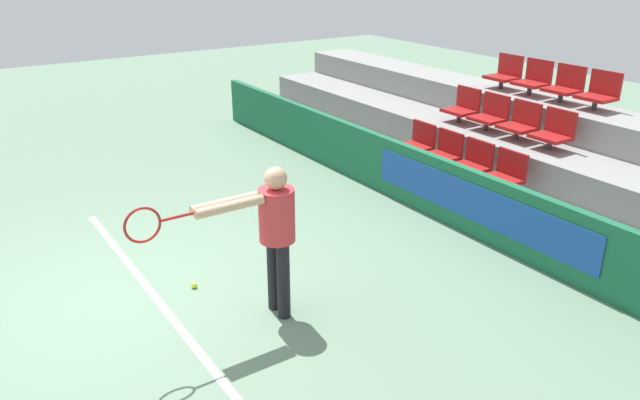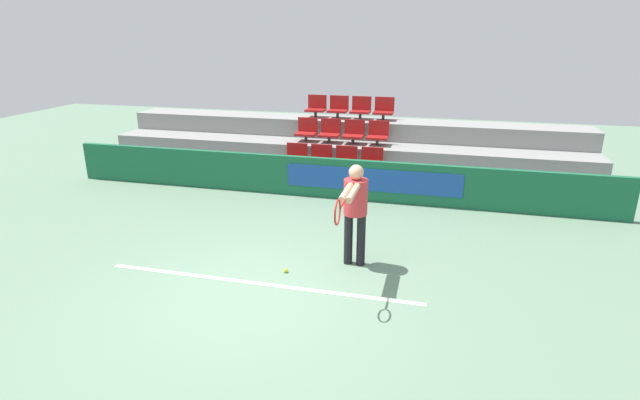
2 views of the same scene
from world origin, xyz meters
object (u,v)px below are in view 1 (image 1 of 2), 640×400
at_px(stadium_chair_2, 473,162).
at_px(stadium_chair_3, 506,173).
at_px(tennis_player, 270,226).
at_px(stadium_chair_11, 600,92).
at_px(stadium_chair_6, 521,122).
at_px(tennis_ball, 194,285).
at_px(stadium_chair_9, 534,79).
at_px(stadium_chair_4, 463,106).
at_px(stadium_chair_1, 444,151).
at_px(stadium_chair_7, 554,131).
at_px(stadium_chair_8, 505,73).
at_px(stadium_chair_5, 491,114).
at_px(stadium_chair_10, 565,85).
at_px(stadium_chair_0, 418,142).

distance_m(stadium_chair_2, stadium_chair_3, 0.57).
bearing_deg(tennis_player, stadium_chair_11, 92.87).
distance_m(stadium_chair_6, tennis_ball, 5.16).
distance_m(stadium_chair_2, stadium_chair_9, 2.07).
bearing_deg(stadium_chair_4, stadium_chair_1, -57.77).
height_order(stadium_chair_3, stadium_chair_6, stadium_chair_6).
distance_m(stadium_chair_3, stadium_chair_7, 1.00).
bearing_deg(stadium_chair_6, stadium_chair_8, 141.59).
bearing_deg(stadium_chair_7, tennis_ball, -96.79).
height_order(stadium_chair_6, stadium_chair_8, stadium_chair_8).
bearing_deg(stadium_chair_4, stadium_chair_9, 57.77).
height_order(stadium_chair_5, tennis_player, tennis_player).
xyz_separation_m(stadium_chair_6, stadium_chair_11, (0.57, 0.90, 0.43)).
bearing_deg(tennis_player, stadium_chair_3, 94.48).
bearing_deg(stadium_chair_6, stadium_chair_2, -90.00).
distance_m(stadium_chair_2, stadium_chair_11, 2.07).
distance_m(stadium_chair_1, stadium_chair_7, 1.51).
height_order(stadium_chair_1, stadium_chair_6, stadium_chair_6).
xyz_separation_m(stadium_chair_2, stadium_chair_7, (0.57, 0.90, 0.43)).
relative_size(stadium_chair_1, stadium_chair_10, 1.00).
bearing_deg(tennis_player, tennis_ball, -153.94).
xyz_separation_m(stadium_chair_7, tennis_ball, (-0.60, -5.05, -1.07)).
distance_m(stadium_chair_1, stadium_chair_9, 1.99).
relative_size(stadium_chair_3, stadium_chair_6, 1.00).
height_order(stadium_chair_4, stadium_chair_11, stadium_chair_11).
bearing_deg(stadium_chair_7, stadium_chair_5, 180.00).
relative_size(stadium_chair_1, tennis_ball, 8.11).
bearing_deg(stadium_chair_4, stadium_chair_5, 0.00).
xyz_separation_m(stadium_chair_5, tennis_ball, (0.53, -5.05, -1.07)).
bearing_deg(stadium_chair_11, stadium_chair_2, -107.50).
distance_m(stadium_chair_1, stadium_chair_5, 1.00).
bearing_deg(stadium_chair_9, tennis_player, -75.19).
bearing_deg(stadium_chair_11, tennis_ball, -95.77).
xyz_separation_m(stadium_chair_5, stadium_chair_11, (1.13, 0.90, 0.43)).
bearing_deg(stadium_chair_7, tennis_player, -86.04).
height_order(stadium_chair_2, stadium_chair_10, stadium_chair_10).
height_order(stadium_chair_3, tennis_player, tennis_player).
bearing_deg(tennis_player, stadium_chair_4, 113.28).
bearing_deg(tennis_player, stadium_chair_6, 100.46).
height_order(stadium_chair_2, tennis_ball, stadium_chair_2).
distance_m(stadium_chair_1, stadium_chair_2, 0.57).
relative_size(stadium_chair_1, stadium_chair_5, 1.00).
bearing_deg(stadium_chair_1, stadium_chair_10, 72.50).
bearing_deg(stadium_chair_9, stadium_chair_5, -90.00).
bearing_deg(stadium_chair_8, tennis_player, -69.81).
height_order(stadium_chair_8, tennis_player, stadium_chair_8).
bearing_deg(stadium_chair_6, stadium_chair_0, -141.59).
bearing_deg(stadium_chair_11, tennis_player, -86.68).
bearing_deg(stadium_chair_1, stadium_chair_2, 0.00).
height_order(stadium_chair_6, tennis_player, tennis_player).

